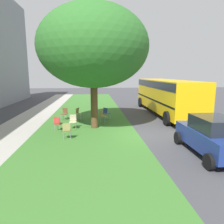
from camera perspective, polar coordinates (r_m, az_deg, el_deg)
name	(u,v)px	position (r m, az deg, el deg)	size (l,w,h in m)	color
ground	(142,134)	(11.94, 8.25, -6.11)	(80.00, 80.00, 0.00)	#424247
grass_verge	(85,136)	(11.65, -7.37, -6.50)	(48.00, 6.00, 0.01)	#3D752D
sidewalk_strip	(3,138)	(12.64, -27.85, -6.30)	(48.00, 2.80, 0.01)	#ADA89E
street_tree	(93,47)	(12.98, -5.17, 17.38)	(6.61, 6.61, 7.41)	brown
chair_0	(103,115)	(14.55, -2.53, -0.91)	(0.57, 0.57, 0.88)	olive
chair_1	(73,121)	(13.14, -10.71, -2.32)	(0.43, 0.42, 0.88)	beige
chair_2	(67,130)	(11.10, -12.36, -4.75)	(0.45, 0.45, 0.88)	olive
chair_3	(79,113)	(15.67, -9.16, -0.21)	(0.55, 0.56, 0.88)	olive
chair_4	(64,113)	(15.85, -12.97, -0.23)	(0.55, 0.55, 0.88)	brown
chair_5	(106,112)	(15.64, -1.60, -0.11)	(0.59, 0.59, 0.88)	#335184
chair_6	(58,123)	(12.79, -14.69, -2.83)	(0.55, 0.54, 0.88)	#B7332D
parked_car	(212,136)	(9.69, 25.90, -5.86)	(3.70, 1.92, 1.65)	navy
school_bus	(166,93)	(18.14, 14.60, 4.98)	(10.40, 2.80, 2.88)	yellow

